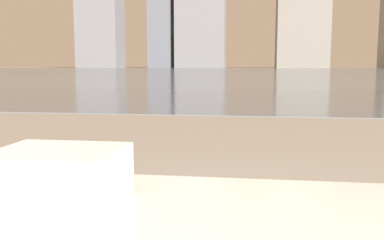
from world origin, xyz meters
name	(u,v)px	position (x,y,z in m)	size (l,w,h in m)	color
towel_stack	(60,178)	(-0.03, 0.76, 0.61)	(0.26, 0.21, 0.12)	silver
harbor_water	(251,71)	(0.00, 62.00, 0.01)	(180.00, 110.00, 0.01)	slate
skyline_tower_1	(161,9)	(-25.16, 118.00, 16.00)	(6.33, 6.69, 32.00)	slate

